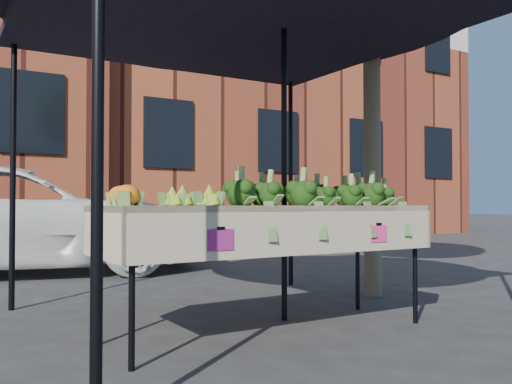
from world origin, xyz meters
name	(u,v)px	position (x,y,z in m)	size (l,w,h in m)	color
ground	(275,335)	(0.00, 0.00, 0.00)	(90.00, 90.00, 0.00)	#242427
table	(270,269)	(0.00, 0.06, 0.45)	(2.42, 0.86, 0.90)	#BAAB91
canopy	(240,144)	(-0.03, 0.45, 1.37)	(3.16, 3.16, 2.74)	black
broccoli_heap	(313,190)	(0.39, 0.09, 1.01)	(1.57, 0.54, 0.23)	black
romanesco_cluster	(184,192)	(-0.66, 0.05, 0.99)	(0.41, 0.45, 0.18)	#8BA630
cauliflower_pair	(124,193)	(-1.03, 0.13, 0.98)	(0.21, 0.41, 0.16)	orange
vehicle	(17,84)	(-1.14, 4.70, 2.54)	(2.34, 1.41, 5.08)	white
street_tree	(372,51)	(1.70, 0.86, 2.45)	(2.48, 2.48, 4.89)	#1E4C14
building_right	(251,106)	(7.00, 12.50, 4.25)	(12.00, 8.00, 8.50)	maroon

